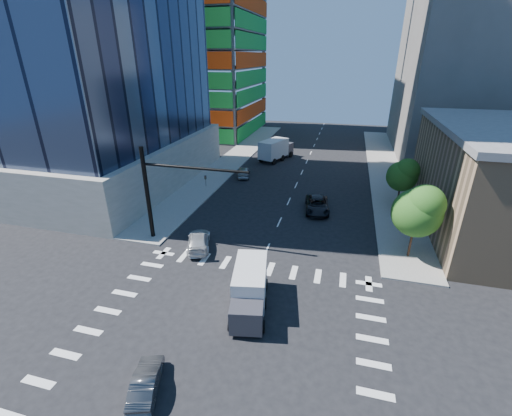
% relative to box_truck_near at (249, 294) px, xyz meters
% --- Properties ---
extents(ground, '(160.00, 160.00, 0.00)m').
position_rel_box_truck_near_xyz_m(ground, '(-0.65, -3.77, -1.31)').
color(ground, black).
rests_on(ground, ground).
extents(road_markings, '(20.00, 20.00, 0.01)m').
position_rel_box_truck_near_xyz_m(road_markings, '(-0.65, -3.77, -1.30)').
color(road_markings, silver).
rests_on(road_markings, ground).
extents(sidewalk_ne, '(5.00, 60.00, 0.15)m').
position_rel_box_truck_near_xyz_m(sidewalk_ne, '(11.85, 36.23, -1.23)').
color(sidewalk_ne, gray).
rests_on(sidewalk_ne, ground).
extents(sidewalk_nw, '(5.00, 60.00, 0.15)m').
position_rel_box_truck_near_xyz_m(sidewalk_nw, '(-13.15, 36.23, -1.23)').
color(sidewalk_nw, gray).
rests_on(sidewalk_nw, ground).
extents(construction_building, '(25.16, 34.50, 70.60)m').
position_rel_box_truck_near_xyz_m(construction_building, '(-28.06, 58.16, 23.31)').
color(construction_building, slate).
rests_on(construction_building, ground).
extents(bg_building_ne, '(24.00, 30.00, 28.00)m').
position_rel_box_truck_near_xyz_m(bg_building_ne, '(26.35, 51.23, 12.69)').
color(bg_building_ne, '#605C57').
rests_on(bg_building_ne, ground).
extents(signal_mast_nw, '(10.20, 0.40, 9.00)m').
position_rel_box_truck_near_xyz_m(signal_mast_nw, '(-10.65, 7.73, 4.19)').
color(signal_mast_nw, black).
rests_on(signal_mast_nw, sidewalk_nw).
extents(tree_south, '(4.16, 4.16, 6.82)m').
position_rel_box_truck_near_xyz_m(tree_south, '(11.98, 10.14, 3.38)').
color(tree_south, '#382316').
rests_on(tree_south, sidewalk_ne).
extents(tree_north, '(3.54, 3.52, 5.78)m').
position_rel_box_truck_near_xyz_m(tree_north, '(12.28, 22.14, 2.68)').
color(tree_north, '#382316').
rests_on(tree_north, sidewalk_ne).
extents(car_nb_far, '(3.31, 5.89, 1.55)m').
position_rel_box_truck_near_xyz_m(car_nb_far, '(2.97, 18.23, -0.53)').
color(car_nb_far, black).
rests_on(car_nb_far, ground).
extents(car_sb_near, '(3.60, 5.33, 1.43)m').
position_rel_box_truck_near_xyz_m(car_sb_near, '(-6.94, 7.05, -0.59)').
color(car_sb_near, silver).
rests_on(car_sb_near, ground).
extents(car_sb_mid, '(2.84, 4.61, 1.47)m').
position_rel_box_truck_near_xyz_m(car_sb_mid, '(-8.82, 27.92, -0.57)').
color(car_sb_mid, '#B2B6BB').
rests_on(car_sb_mid, ground).
extents(car_sb_cross, '(2.40, 3.91, 1.22)m').
position_rel_box_truck_near_xyz_m(car_sb_cross, '(-3.55, -7.67, -0.70)').
color(car_sb_cross, '#47484C').
rests_on(car_sb_cross, ground).
extents(box_truck_near, '(3.42, 5.98, 2.95)m').
position_rel_box_truck_near_xyz_m(box_truck_near, '(0.00, 0.00, 0.00)').
color(box_truck_near, black).
rests_on(box_truck_near, ground).
extents(box_truck_far, '(5.11, 7.39, 3.57)m').
position_rel_box_truck_near_xyz_m(box_truck_far, '(-5.91, 38.34, 0.27)').
color(box_truck_far, black).
rests_on(box_truck_far, ground).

